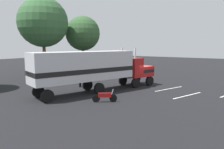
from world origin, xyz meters
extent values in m
plane|color=black|center=(0.00, 0.00, 0.00)|extent=(120.00, 120.00, 0.00)
cube|color=silver|center=(-0.08, -3.50, 0.01)|extent=(4.20, 1.62, 0.01)
cube|color=silver|center=(-2.12, -6.05, 0.01)|extent=(4.23, 1.54, 0.01)
cube|color=#B21919|center=(0.65, 0.28, 1.70)|extent=(2.48, 2.93, 1.20)
cube|color=#B21919|center=(-0.88, 0.76, 2.20)|extent=(2.10, 2.81, 2.20)
cube|color=silver|center=(1.54, -0.01, 1.70)|extent=(0.72, 2.02, 1.08)
cube|color=black|center=(0.65, 0.28, 1.76)|extent=(2.49, 2.97, 0.36)
cylinder|color=silver|center=(-1.06, 1.98, 2.80)|extent=(0.18, 0.18, 3.40)
cylinder|color=silver|center=(-1.73, -0.12, 2.80)|extent=(0.18, 0.18, 3.40)
cube|color=silver|center=(-6.92, 2.70, 2.75)|extent=(10.79, 5.68, 2.80)
cube|color=black|center=(-6.92, 2.70, 2.33)|extent=(10.80, 5.72, 0.44)
cylinder|color=silver|center=(-0.08, 1.87, 0.95)|extent=(1.43, 1.01, 0.64)
cylinder|color=black|center=(1.27, 1.23, 0.55)|extent=(1.14, 0.62, 1.10)
cylinder|color=black|center=(0.60, -0.86, 0.55)|extent=(1.14, 0.62, 1.10)
cylinder|color=black|center=(-0.92, 1.93, 0.55)|extent=(1.14, 0.62, 1.10)
cylinder|color=black|center=(-1.59, -0.16, 0.55)|extent=(1.14, 0.62, 1.10)
cylinder|color=black|center=(-5.63, 3.44, 0.55)|extent=(1.14, 0.62, 1.10)
cylinder|color=black|center=(-6.31, 1.35, 0.55)|extent=(1.14, 0.62, 1.10)
cylinder|color=black|center=(-10.63, 5.04, 0.55)|extent=(1.14, 0.62, 1.10)
cylinder|color=black|center=(-11.31, 2.95, 0.55)|extent=(1.14, 0.62, 1.10)
cylinder|color=black|center=(-4.75, 5.27, 0.41)|extent=(0.18, 0.18, 0.82)
cylinder|color=black|center=(-4.90, 5.26, 0.41)|extent=(0.18, 0.18, 0.82)
cylinder|color=#333338|center=(-4.82, 5.26, 1.11)|extent=(0.34, 0.34, 0.58)
sphere|color=tan|center=(-4.82, 5.26, 1.51)|extent=(0.23, 0.23, 0.23)
cube|color=black|center=(-4.84, 5.46, 1.14)|extent=(0.27, 0.18, 0.36)
cylinder|color=black|center=(-8.05, -1.50, 0.33)|extent=(0.49, 0.58, 0.66)
cylinder|color=black|center=(-8.96, -0.37, 0.33)|extent=(0.49, 0.58, 0.66)
cube|color=maroon|center=(-8.50, -0.93, 0.61)|extent=(0.88, 1.01, 0.36)
cylinder|color=silver|center=(-8.11, -1.42, 0.78)|extent=(0.23, 0.26, 0.69)
cylinder|color=brown|center=(3.61, 12.30, 2.34)|extent=(0.44, 0.44, 4.67)
sphere|color=#345A30|center=(3.61, 12.30, 6.60)|extent=(5.51, 5.51, 5.51)
cylinder|color=brown|center=(-2.72, 14.02, 2.75)|extent=(0.44, 0.44, 5.49)
sphere|color=#356136|center=(-2.72, 14.02, 7.93)|extent=(6.96, 6.96, 6.96)
camera|label=1|loc=(-22.80, -11.48, 4.82)|focal=34.68mm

